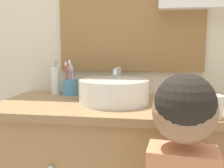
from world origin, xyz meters
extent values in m
cube|color=beige|center=(0.00, 0.63, 1.25)|extent=(3.20, 0.06, 2.50)
cube|color=#99754C|center=(0.00, 0.32, 0.79)|extent=(1.29, 0.56, 0.03)
sphere|color=silver|center=(-0.29, 0.05, 0.58)|extent=(0.02, 0.02, 0.02)
cylinder|color=white|center=(-0.06, 0.32, 0.87)|extent=(0.34, 0.34, 0.11)
cylinder|color=silver|center=(-0.06, 0.32, 0.92)|extent=(0.28, 0.28, 0.01)
cylinder|color=silver|center=(-0.06, 0.52, 0.89)|extent=(0.02, 0.02, 0.16)
cylinder|color=silver|center=(-0.06, 0.44, 0.97)|extent=(0.02, 0.15, 0.02)
cylinder|color=silver|center=(-0.06, 0.36, 0.96)|extent=(0.02, 0.02, 0.02)
sphere|color=white|center=(0.03, 0.52, 0.85)|extent=(0.05, 0.05, 0.05)
cylinder|color=#4C93C6|center=(-0.34, 0.49, 0.86)|extent=(0.09, 0.09, 0.09)
cylinder|color=white|center=(-0.33, 0.49, 0.90)|extent=(0.01, 0.01, 0.15)
cube|color=white|center=(-0.33, 0.49, 0.97)|extent=(0.01, 0.02, 0.02)
cylinder|color=#8E56B7|center=(-0.34, 0.50, 0.91)|extent=(0.01, 0.01, 0.17)
cube|color=white|center=(-0.34, 0.50, 0.98)|extent=(0.01, 0.02, 0.02)
cylinder|color=#47B26B|center=(-0.36, 0.49, 0.90)|extent=(0.01, 0.01, 0.15)
cube|color=white|center=(-0.36, 0.49, 0.97)|extent=(0.01, 0.02, 0.02)
cylinder|color=#D6423D|center=(-0.36, 0.48, 0.91)|extent=(0.01, 0.01, 0.18)
cube|color=white|center=(-0.36, 0.48, 0.99)|extent=(0.01, 0.02, 0.02)
cylinder|color=pink|center=(-0.34, 0.47, 0.92)|extent=(0.01, 0.01, 0.19)
cube|color=white|center=(-0.34, 0.47, 1.00)|extent=(0.01, 0.02, 0.02)
cylinder|color=white|center=(-0.44, 0.51, 0.89)|extent=(0.05, 0.05, 0.16)
cylinder|color=silver|center=(-0.44, 0.51, 0.98)|extent=(0.02, 0.02, 0.02)
cube|color=silver|center=(-0.44, 0.50, 1.00)|extent=(0.02, 0.03, 0.02)
sphere|color=#997051|center=(0.21, -0.16, 0.90)|extent=(0.19, 0.19, 0.19)
sphere|color=black|center=(0.21, -0.17, 0.92)|extent=(0.17, 0.17, 0.17)
cylinder|color=tan|center=(0.31, 0.04, 0.71)|extent=(0.08, 0.31, 0.05)
cylinder|color=#E5CC4C|center=(0.32, 0.19, 0.75)|extent=(0.01, 0.05, 0.12)
cylinder|color=silver|center=(0.35, 0.10, 0.86)|extent=(0.08, 0.08, 0.09)
camera|label=1|loc=(0.11, -0.88, 1.07)|focal=40.00mm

